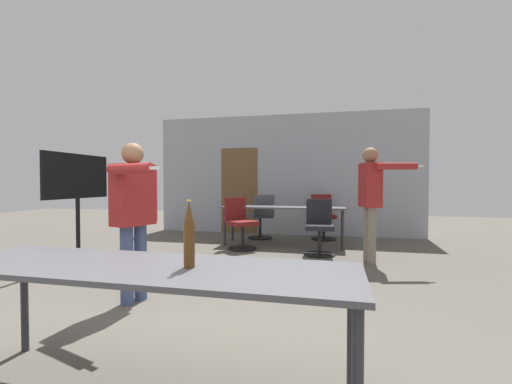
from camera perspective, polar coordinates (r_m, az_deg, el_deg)
name	(u,v)px	position (r m, az deg, el deg)	size (l,w,h in m)	color
back_wall	(284,175)	(8.10, 4.62, 2.84)	(6.23, 0.12, 2.81)	#A3A8B2
conference_table_near	(144,276)	(2.07, -18.12, -13.20)	(2.39, 0.69, 0.75)	#4C4C51
conference_table_far	(283,210)	(6.67, 4.59, -2.99)	(2.35, 0.64, 0.75)	#4C4C51
tv_screen	(77,193)	(5.73, -27.62, -0.19)	(0.44, 1.28, 1.64)	black
person_left_plaid	(134,206)	(3.68, -19.64, -2.26)	(0.70, 0.74, 1.62)	#3D4C75
person_far_watching	(371,193)	(5.46, 18.62, -0.12)	(0.88, 0.60, 1.75)	slate
office_chair_side_rolled	(323,218)	(7.52, 11.09, -4.27)	(0.57, 0.62, 0.96)	black
office_chair_near_pushed	(240,225)	(6.32, -2.64, -5.45)	(0.69, 0.68, 0.94)	black
office_chair_far_left	(319,229)	(5.92, 10.50, -6.02)	(0.52, 0.57, 0.93)	black
office_chair_mid_tucked	(261,218)	(7.38, 0.88, -4.34)	(0.66, 0.68, 0.96)	black
beer_bottle	(189,236)	(1.91, -11.08, -7.17)	(0.06, 0.06, 0.37)	#563314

